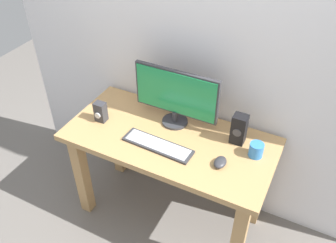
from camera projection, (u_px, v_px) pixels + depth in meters
The scene contains 9 objects.
ground_plane at pixel (169, 213), 2.71m from camera, with size 6.00×6.00×0.00m, color slate.
wall_back at pixel (198, 0), 2.02m from camera, with size 2.73×0.04×3.00m, color silver.
desk at pixel (169, 154), 2.33m from camera, with size 1.31×0.63×0.76m.
monitor at pixel (176, 95), 2.22m from camera, with size 0.55×0.17×0.38m.
keyboard_primary at pixel (158, 145), 2.16m from camera, with size 0.45×0.14×0.02m.
mouse at pixel (220, 162), 2.04m from camera, with size 0.07×0.10×0.04m, color #333338.
speaker_right at pixel (239, 129), 2.14m from camera, with size 0.09×0.08×0.20m.
audio_controller at pixel (101, 112), 2.32m from camera, with size 0.07×0.07×0.14m.
coffee_mug at pixel (256, 150), 2.08m from camera, with size 0.08×0.08×0.09m, color #337FD8.
Camera 1 is at (0.75, -1.51, 2.23)m, focal length 38.52 mm.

